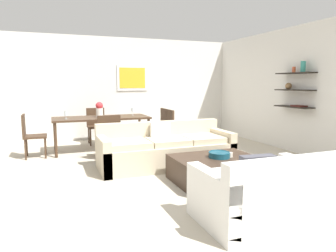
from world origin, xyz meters
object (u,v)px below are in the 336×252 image
Objects in this scene: dining_chair_left_near at (30,133)px; wine_glass_right_far at (133,110)px; sofa_beige at (166,150)px; wine_glass_left_near at (66,114)px; decorative_bowl at (219,154)px; candle_jar at (230,155)px; dining_chair_right_near at (166,126)px; dining_chair_head at (96,123)px; dining_chair_foot at (108,134)px; dining_chair_right_far at (160,124)px; dining_table at (101,120)px; loveseat_white at (265,194)px; wine_glass_head at (99,111)px; centerpiece_vase at (99,109)px; coffee_table at (217,170)px.

wine_glass_right_far reaches higher than dining_chair_left_near.
wine_glass_left_near is at bearing 134.58° from sofa_beige.
sofa_beige reaches higher than decorative_bowl.
candle_jar is 3.62m from wine_glass_left_near.
dining_chair_left_near is 2.89m from dining_chair_right_near.
wine_glass_left_near is at bearing 7.25° from dining_chair_left_near.
wine_glass_right_far is (-0.72, 3.04, 0.46)m from candle_jar.
dining_chair_head is 1.00× the size of dining_chair_foot.
dining_table is at bearing -172.23° from dining_chair_right_far.
dining_chair_head reaches higher than sofa_beige.
loveseat_white is 5.21m from dining_chair_head.
dining_table is at bearing 116.42° from sofa_beige.
loveseat_white is 16.08× the size of candle_jar.
dining_chair_left_near is 2.24m from wine_glass_right_far.
dining_chair_left_near is (-2.91, 2.74, 0.09)m from candle_jar.
dining_chair_foot and dining_chair_left_near have the same top height.
wine_glass_head is (-1.47, 3.31, 0.44)m from candle_jar.
dining_chair_right_far is (1.45, 1.04, 0.00)m from dining_chair_foot.
sofa_beige is 7.38× the size of decorative_bowl.
sofa_beige is 2.72× the size of dining_chair_head.
wine_glass_head is at bearing 113.89° from candle_jar.
wine_glass_head is 0.89m from wine_glass_left_near.
dining_chair_right_near is (2.89, 0.00, 0.00)m from dining_chair_left_near.
centerpiece_vase is at bearing 114.87° from decorative_bowl.
centerpiece_vase reaches higher than dining_table.
dining_chair_left_near reaches higher than candle_jar.
wine_glass_head reaches higher than sofa_beige.
wine_glass_left_near is (-0.75, -0.95, 0.35)m from dining_chair_head.
decorative_bowl is 3.19m from dining_table.
dining_chair_right_far and dining_chair_left_near have the same top height.
dining_chair_right_near reaches higher than candle_jar.
dining_table is at bearing 104.38° from loveseat_white.
dining_chair_left_near is 1.00× the size of dining_chair_right_near.
dining_chair_head and dining_chair_right_near have the same top height.
wine_glass_left_near is at bearing -172.06° from dining_chair_right_far.
dining_chair_right_near is (0.14, 2.71, 0.08)m from decorative_bowl.
wine_glass_head reaches higher than loveseat_white.
loveseat_white is 4.42m from centerpiece_vase.
dining_chair_left_near reaches higher than loveseat_white.
wine_glass_head is at bearing 111.61° from decorative_bowl.
coffee_table is at bearing 171.85° from candle_jar.
wine_glass_left_near is (-2.01, 2.80, 0.67)m from coffee_table.
coffee_table is 3.51m from wine_glass_left_near.
sofa_beige is 15.60× the size of wine_glass_head.
dining_chair_left_near is at bearing 135.01° from coffee_table.
dining_chair_foot is 2.62× the size of centerpiece_vase.
wine_glass_left_near is 0.48× the size of centerpiece_vase.
dining_table is 1.47m from dining_chair_left_near.
candle_jar is 2.55m from dining_chair_foot.
dining_chair_foot is 1.00× the size of dining_chair_left_near.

